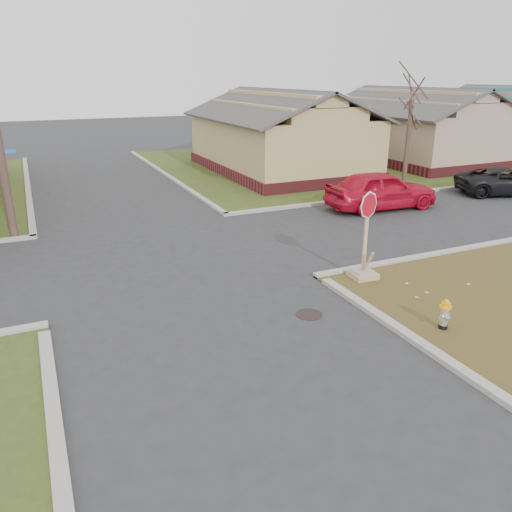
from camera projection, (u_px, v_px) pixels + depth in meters
name	position (u px, v px, depth m)	size (l,w,h in m)	color
ground	(215.00, 324.00, 11.47)	(120.00, 120.00, 0.00)	#2A2B2D
verge_far_right	(420.00, 155.00, 35.41)	(37.00, 19.00, 0.05)	#334318
curbs	(161.00, 256.00, 15.74)	(80.00, 40.00, 0.12)	#A59D95
manhole	(309.00, 314.00, 11.89)	(0.64, 0.64, 0.01)	black
side_house_yellow	(279.00, 134.00, 28.72)	(7.60, 11.60, 4.70)	maroon
side_house_tan	(415.00, 127.00, 32.61)	(7.60, 11.60, 4.70)	maroon
tree_mid_right	(408.00, 143.00, 24.90)	(0.22, 0.22, 4.20)	#3C2822
fire_hydrant	(445.00, 313.00, 11.02)	(0.26, 0.26, 0.71)	black
stop_sign	(364.00, 260.00, 13.78)	(0.70, 0.68, 2.46)	tan
red_sedan	(381.00, 190.00, 21.03)	(1.92, 4.77, 1.62)	red
dark_pickup	(506.00, 181.00, 23.64)	(2.07, 4.49, 1.25)	black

